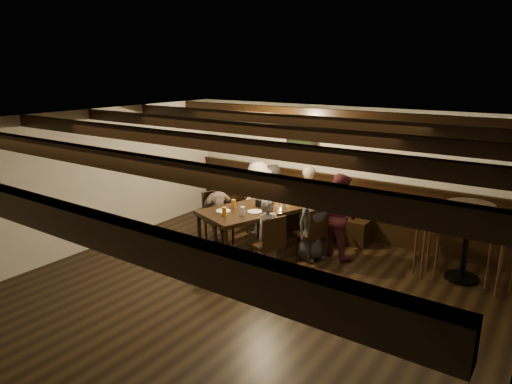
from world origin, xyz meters
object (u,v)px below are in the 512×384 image
Objects in this scene: person_bench_left at (272,196)px; person_bench_right at (339,215)px; chair_right_near at (311,243)px; chair_left_near at (259,219)px; person_left_near at (258,198)px; bar_stool_left at (426,248)px; bar_stool_right at (501,263)px; person_left_far at (217,211)px; person_bench_centre at (309,203)px; dining_table at (263,210)px; person_right_far at (269,237)px; high_top_table at (467,230)px; chair_left_far at (219,228)px; chair_right_far at (267,255)px; person_right_near at (313,222)px.

person_bench_right reaches higher than person_bench_left.
chair_left_near is at bearing 90.00° from chair_right_near.
person_left_near is 1.16× the size of bar_stool_left.
bar_stool_right is (2.73, 0.44, 0.17)m from chair_right_near.
person_left_far is at bearing 39.29° from person_bench_right.
person_bench_centre is (-0.48, 0.81, 0.41)m from chair_right_near.
person_bench_right is (1.15, 0.55, -0.03)m from dining_table.
bar_stool_left is (3.42, 0.75, -0.15)m from person_left_far.
person_bench_left reaches higher than chair_right_near.
bar_stool_left is (2.01, 1.25, -0.14)m from person_right_far.
person_left_far reaches higher than high_top_table.
high_top_table is at bearing 123.45° from chair_left_far.
bar_stool_right is (1.00, 0.05, 0.00)m from bar_stool_left.
chair_right_far is 0.77× the size of bar_stool_right.
person_bench_right is at bearing 105.26° from person_left_near.
chair_left_near is 0.78× the size of bar_stool_right.
person_bench_right is 1.10× the size of person_right_near.
chair_left_far is at bearing 122.03° from chair_right_near.
person_right_near reaches higher than high_top_table.
person_bench_centre reaches higher than chair_left_far.
chair_right_near is 2.37m from high_top_table.
person_right_near is (-0.29, -0.37, -0.07)m from person_bench_right.
chair_right_far is at bearing 57.98° from chair_left_near.
person_bench_right is at bearing 129.29° from person_left_far.
high_top_table is at bearing 111.21° from person_left_near.
person_bench_left reaches higher than high_top_table.
person_bench_left is 2.13m from person_right_far.
person_right_far reaches higher than chair_right_near.
person_left_near is at bearing 173.51° from bar_stool_left.
person_bench_right reaches higher than bar_stool_right.
person_left_near is 4.13m from bar_stool_right.
person_left_far is at bearing 120.96° from person_right_near.
person_left_far is at bearing 96.34° from person_bench_left.
chair_right_near is at bearing -179.98° from bar_stool_right.
chair_left_near is 1.44m from chair_right_near.
bar_stool_left is at bearing -57.24° from person_right_near.
chair_right_far is at bearing -153.31° from bar_stool_left.
bar_stool_right is at bearing 119.95° from chair_left_far.
chair_right_near is at bearing 122.03° from chair_left_far.
person_right_near reaches higher than person_left_far.
person_bench_centre is 0.97× the size of person_bench_right.
person_bench_right is at bearing 170.54° from person_bench_centre.
person_bench_left is 3.17m from bar_stool_left.
bar_stool_right is at bearing -61.33° from chair_right_near.
dining_table is at bearing 90.00° from person_bench_centre.
person_bench_right is at bearing -18.43° from person_right_near.
person_left_near is 0.90m from person_left_far.
person_bench_left is at bearing 50.19° from chair_right_far.
person_right_near is (1.41, -0.50, -0.05)m from person_left_near.
person_bench_right reaches higher than chair_left_near.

